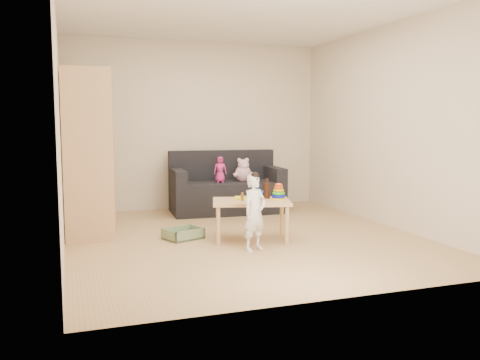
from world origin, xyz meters
name	(u,v)px	position (x,y,z in m)	size (l,w,h in m)	color
room	(243,127)	(0.00, 0.00, 1.30)	(4.50, 4.50, 4.50)	tan
wardrobe	(86,153)	(-1.72, 0.79, 0.98)	(0.54, 1.09, 1.96)	tan
sofa	(227,197)	(0.32, 1.67, 0.23)	(1.65, 0.83, 0.46)	black
play_table	(251,220)	(0.05, -0.16, 0.23)	(0.88, 0.55, 0.46)	tan
storage_bin	(183,233)	(-0.69, 0.14, 0.06)	(0.41, 0.31, 0.12)	gray
toddler	(255,214)	(-0.09, -0.64, 0.39)	(0.29, 0.19, 0.79)	white
pink_bear	(243,171)	(0.57, 1.64, 0.61)	(0.26, 0.22, 0.30)	#E8ABC7
doll	(220,170)	(0.20, 1.60, 0.65)	(0.19, 0.13, 0.38)	#D62883
ring_stacker	(279,193)	(0.37, -0.20, 0.54)	(0.16, 0.16, 0.19)	yellow
brown_bottle	(267,190)	(0.27, -0.08, 0.56)	(0.08, 0.08, 0.23)	black
blue_plush	(255,190)	(0.13, -0.06, 0.57)	(0.17, 0.14, 0.21)	blue
wooden_figure	(242,197)	(-0.07, -0.19, 0.51)	(0.04, 0.03, 0.10)	brown
yellow_book	(243,198)	(0.00, -0.01, 0.47)	(0.21, 0.21, 0.02)	#FFF11A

